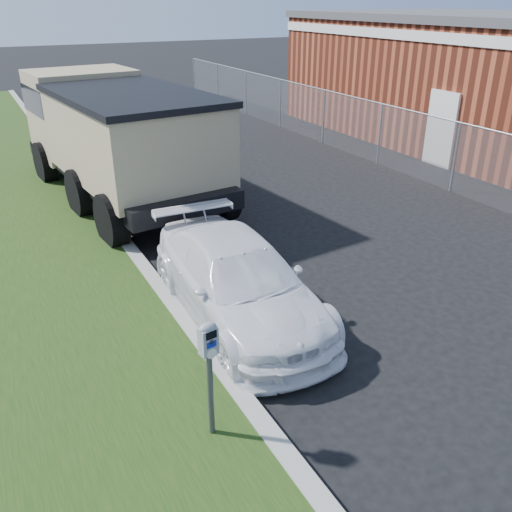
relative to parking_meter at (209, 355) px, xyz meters
name	(u,v)px	position (x,y,z in m)	size (l,w,h in m)	color
ground	(363,319)	(3.18, 1.30, -1.20)	(120.00, 120.00, 0.00)	black
chainlink_fence	(381,122)	(9.18, 8.30, 0.07)	(0.06, 30.06, 30.00)	slate
brick_building	(498,76)	(15.18, 9.30, 0.93)	(9.20, 14.20, 4.17)	maroon
parking_meter	(209,355)	(0.00, 0.00, 0.00)	(0.22, 0.16, 1.46)	#3F4247
white_wagon	(238,281)	(1.47, 2.32, -0.57)	(1.76, 4.33, 1.26)	white
dump_truck	(115,133)	(1.37, 9.04, 0.43)	(3.61, 7.63, 2.89)	black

